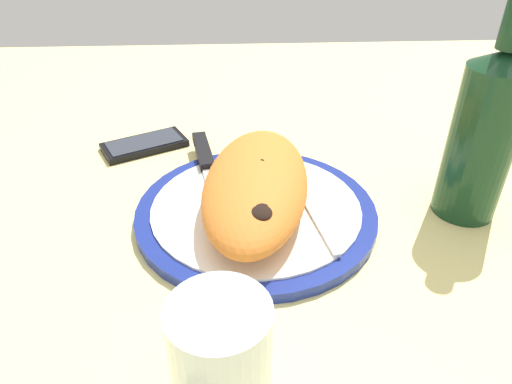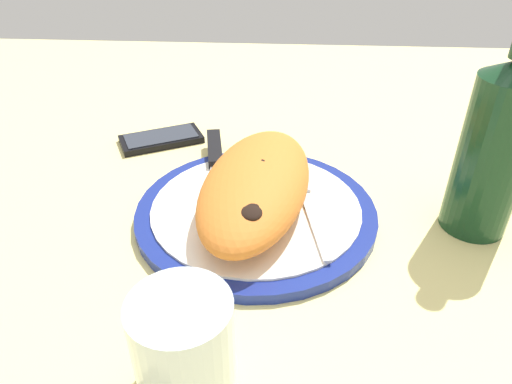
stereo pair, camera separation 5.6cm
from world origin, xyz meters
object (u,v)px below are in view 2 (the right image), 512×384
(calzone, at_px, (257,185))
(smartphone, at_px, (161,139))
(fork, at_px, (307,205))
(wine_bottle, at_px, (495,146))
(plate, at_px, (256,211))
(knife, at_px, (215,160))
(water_glass, at_px, (185,354))

(calzone, distance_m, smartphone, 0.26)
(fork, distance_m, wine_bottle, 0.22)
(plate, relative_size, smartphone, 2.11)
(knife, relative_size, smartphone, 1.73)
(plate, bearing_deg, water_glass, 170.60)
(calzone, height_order, knife, calzone)
(wine_bottle, bearing_deg, water_glass, 128.58)
(calzone, relative_size, smartphone, 2.01)
(calzone, distance_m, fork, 0.07)
(smartphone, distance_m, wine_bottle, 0.48)
(wine_bottle, bearing_deg, fork, 89.68)
(fork, bearing_deg, smartphone, 50.44)
(knife, height_order, water_glass, water_glass)
(plate, xyz_separation_m, wine_bottle, (0.00, -0.26, 0.10))
(water_glass, bearing_deg, fork, -22.95)
(plate, xyz_separation_m, smartphone, (0.19, 0.16, -0.00))
(fork, xyz_separation_m, smartphone, (0.19, 0.23, -0.01))
(wine_bottle, bearing_deg, plate, 90.32)
(fork, height_order, smartphone, fork)
(calzone, bearing_deg, wine_bottle, -89.69)
(calzone, height_order, wine_bottle, wine_bottle)
(calzone, distance_m, knife, 0.12)
(fork, relative_size, knife, 0.72)
(fork, xyz_separation_m, water_glass, (-0.24, 0.10, 0.02))
(plate, xyz_separation_m, fork, (0.00, -0.06, 0.01))
(fork, height_order, water_glass, water_glass)
(knife, bearing_deg, plate, -147.72)
(plate, xyz_separation_m, calzone, (0.00, -0.00, 0.04))
(water_glass, bearing_deg, calzone, -9.69)
(knife, height_order, smartphone, knife)
(plate, bearing_deg, wine_bottle, -89.68)
(plate, height_order, calzone, calzone)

